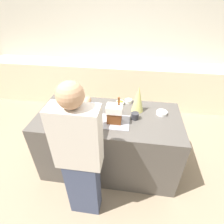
# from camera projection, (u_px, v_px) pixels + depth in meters

# --- Properties ---
(ground_plane) EXTENTS (12.00, 12.00, 0.00)m
(ground_plane) POSITION_uv_depth(u_px,v_px,m) (109.00, 163.00, 2.71)
(ground_plane) COLOR gray
(wall_back) EXTENTS (8.00, 0.05, 2.60)m
(wall_back) POSITION_uv_depth(u_px,v_px,m) (124.00, 42.00, 3.79)
(wall_back) COLOR beige
(wall_back) RESTS_ON ground_plane
(back_cabinet_block) EXTENTS (6.00, 0.60, 0.92)m
(back_cabinet_block) POSITION_uv_depth(u_px,v_px,m) (122.00, 84.00, 4.00)
(back_cabinet_block) COLOR beige
(back_cabinet_block) RESTS_ON ground_plane
(kitchen_island) EXTENTS (1.83, 0.86, 0.91)m
(kitchen_island) POSITION_uv_depth(u_px,v_px,m) (109.00, 142.00, 2.46)
(kitchen_island) COLOR #514C47
(kitchen_island) RESTS_ON ground_plane
(baking_tray) EXTENTS (0.36, 0.30, 0.01)m
(baking_tray) POSITION_uv_depth(u_px,v_px,m) (114.00, 122.00, 2.09)
(baking_tray) COLOR #9E9EA8
(baking_tray) RESTS_ON kitchen_island
(gingerbread_house) EXTENTS (0.18, 0.14, 0.32)m
(gingerbread_house) POSITION_uv_depth(u_px,v_px,m) (114.00, 113.00, 2.02)
(gingerbread_house) COLOR brown
(gingerbread_house) RESTS_ON baking_tray
(decorative_tree) EXTENTS (0.15, 0.15, 0.35)m
(decorative_tree) POSITION_uv_depth(u_px,v_px,m) (138.00, 99.00, 2.20)
(decorative_tree) COLOR #DBD675
(decorative_tree) RESTS_ON kitchen_island
(candy_bowl_near_tray_left) EXTENTS (0.13, 0.13, 0.04)m
(candy_bowl_near_tray_left) POSITION_uv_depth(u_px,v_px,m) (65.00, 108.00, 2.30)
(candy_bowl_near_tray_left) COLOR silver
(candy_bowl_near_tray_left) RESTS_ON kitchen_island
(candy_bowl_center_rear) EXTENTS (0.13, 0.13, 0.04)m
(candy_bowl_center_rear) POSITION_uv_depth(u_px,v_px,m) (162.00, 113.00, 2.22)
(candy_bowl_center_rear) COLOR white
(candy_bowl_center_rear) RESTS_ON kitchen_island
(candy_bowl_far_right) EXTENTS (0.10, 0.10, 0.05)m
(candy_bowl_far_right) POSITION_uv_depth(u_px,v_px,m) (128.00, 101.00, 2.45)
(candy_bowl_far_right) COLOR silver
(candy_bowl_far_right) RESTS_ON kitchen_island
(candy_bowl_front_corner) EXTENTS (0.11, 0.11, 0.04)m
(candy_bowl_front_corner) POSITION_uv_depth(u_px,v_px,m) (120.00, 103.00, 2.42)
(candy_bowl_front_corner) COLOR white
(candy_bowl_front_corner) RESTS_ON kitchen_island
(cookbook) EXTENTS (0.18, 0.16, 0.02)m
(cookbook) POSITION_uv_depth(u_px,v_px,m) (91.00, 106.00, 2.37)
(cookbook) COLOR #3F598C
(cookbook) RESTS_ON kitchen_island
(mug) EXTENTS (0.09, 0.09, 0.08)m
(mug) POSITION_uv_depth(u_px,v_px,m) (135.00, 116.00, 2.13)
(mug) COLOR #2D2D33
(mug) RESTS_ON kitchen_island
(person) EXTENTS (0.44, 0.55, 1.67)m
(person) POSITION_uv_depth(u_px,v_px,m) (80.00, 158.00, 1.69)
(person) COLOR #424C6B
(person) RESTS_ON ground_plane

